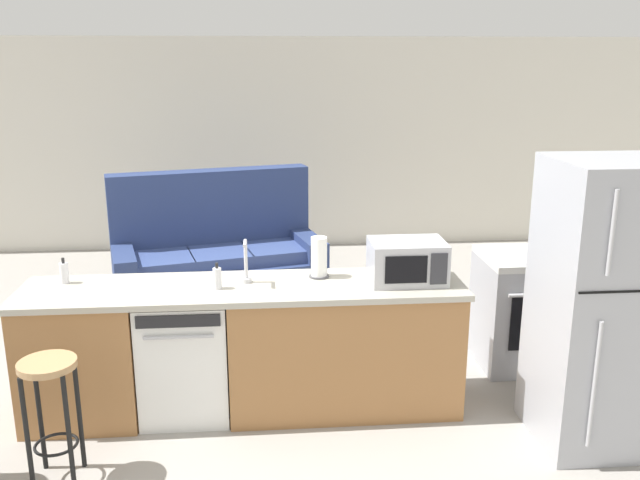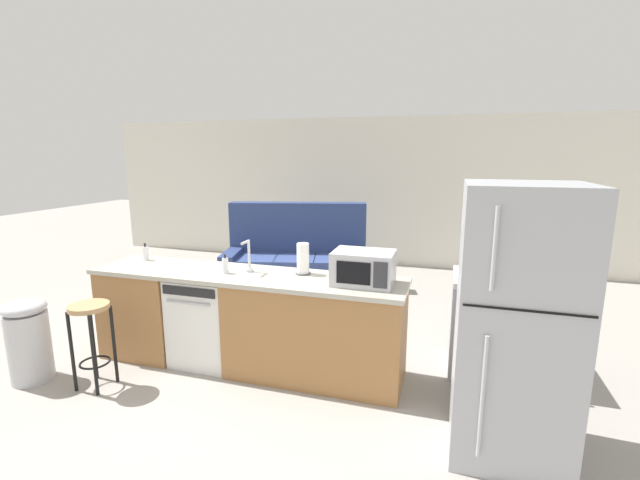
% 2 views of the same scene
% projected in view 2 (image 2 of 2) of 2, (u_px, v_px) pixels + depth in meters
% --- Properties ---
extents(ground_plane, '(24.00, 24.00, 0.00)m').
position_uv_depth(ground_plane, '(234.00, 362.00, 4.10)').
color(ground_plane, gray).
extents(wall_back, '(10.00, 0.06, 2.60)m').
position_uv_depth(wall_back, '(358.00, 192.00, 7.70)').
color(wall_back, silver).
rests_on(wall_back, ground_plane).
extents(kitchen_counter, '(2.94, 0.66, 0.90)m').
position_uv_depth(kitchen_counter, '(255.00, 324.00, 3.95)').
color(kitchen_counter, '#9E6B3D').
rests_on(kitchen_counter, ground_plane).
extents(dishwasher, '(0.58, 0.61, 0.84)m').
position_uv_depth(dishwasher, '(208.00, 318.00, 4.09)').
color(dishwasher, white).
rests_on(dishwasher, ground_plane).
extents(stove_range, '(0.76, 0.68, 0.90)m').
position_uv_depth(stove_range, '(494.00, 325.00, 3.85)').
color(stove_range, '#A8AAB2').
rests_on(stove_range, ground_plane).
extents(refrigerator, '(0.72, 0.73, 1.79)m').
position_uv_depth(refrigerator, '(516.00, 324.00, 2.74)').
color(refrigerator, '#A8AAB2').
rests_on(refrigerator, ground_plane).
extents(microwave, '(0.50, 0.37, 0.28)m').
position_uv_depth(microwave, '(363.00, 268.00, 3.54)').
color(microwave, '#B7B7BC').
rests_on(microwave, kitchen_counter).
extents(sink_faucet, '(0.07, 0.18, 0.30)m').
position_uv_depth(sink_faucet, '(248.00, 258.00, 3.90)').
color(sink_faucet, silver).
rests_on(sink_faucet, kitchen_counter).
extents(paper_towel_roll, '(0.14, 0.14, 0.28)m').
position_uv_depth(paper_towel_roll, '(303.00, 259.00, 3.84)').
color(paper_towel_roll, '#4C4C51').
rests_on(paper_towel_roll, kitchen_counter).
extents(soap_bottle, '(0.06, 0.06, 0.18)m').
position_uv_depth(soap_bottle, '(225.00, 265.00, 3.87)').
color(soap_bottle, silver).
rests_on(soap_bottle, kitchen_counter).
extents(dish_soap_bottle, '(0.06, 0.06, 0.18)m').
position_uv_depth(dish_soap_bottle, '(146.00, 253.00, 4.36)').
color(dish_soap_bottle, silver).
rests_on(dish_soap_bottle, kitchen_counter).
extents(kettle, '(0.21, 0.17, 0.19)m').
position_uv_depth(kettle, '(523.00, 273.00, 3.58)').
color(kettle, silver).
rests_on(kettle, stove_range).
extents(bar_stool, '(0.32, 0.32, 0.74)m').
position_uv_depth(bar_stool, '(91.00, 328.00, 3.58)').
color(bar_stool, tan).
rests_on(bar_stool, ground_plane).
extents(trash_bin, '(0.35, 0.35, 0.74)m').
position_uv_depth(trash_bin, '(28.00, 339.00, 3.72)').
color(trash_bin, '#B7B7BC').
rests_on(trash_bin, ground_plane).
extents(couch, '(2.16, 1.36, 1.27)m').
position_uv_depth(couch, '(297.00, 264.00, 6.21)').
color(couch, navy).
rests_on(couch, ground_plane).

